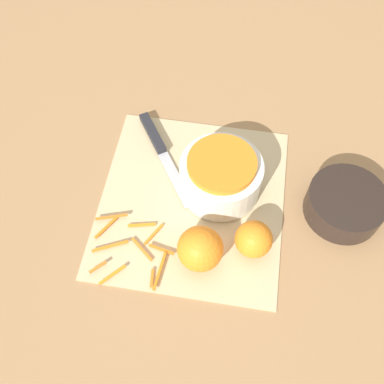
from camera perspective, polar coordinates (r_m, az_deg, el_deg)
name	(u,v)px	position (r m, az deg, el deg)	size (l,w,h in m)	color
ground_plane	(192,201)	(0.91, 0.00, -1.17)	(4.00, 4.00, 0.00)	#9E754C
cutting_board	(192,200)	(0.90, 0.00, -1.08)	(0.40, 0.37, 0.01)	#CCB284
bowl_speckled	(221,175)	(0.88, 3.68, 2.15)	(0.16, 0.16, 0.09)	silver
bowl_dark	(345,204)	(0.92, 18.85, -1.43)	(0.15, 0.15, 0.06)	black
knife	(157,142)	(0.98, -4.42, 6.29)	(0.22, 0.16, 0.02)	#232328
orange_left	(254,239)	(0.83, 7.84, -5.96)	(0.07, 0.07, 0.07)	orange
orange_right	(200,249)	(0.81, 1.04, -7.21)	(0.08, 0.08, 0.08)	orange
peel_pile	(132,247)	(0.86, -7.69, -6.93)	(0.15, 0.17, 0.01)	orange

